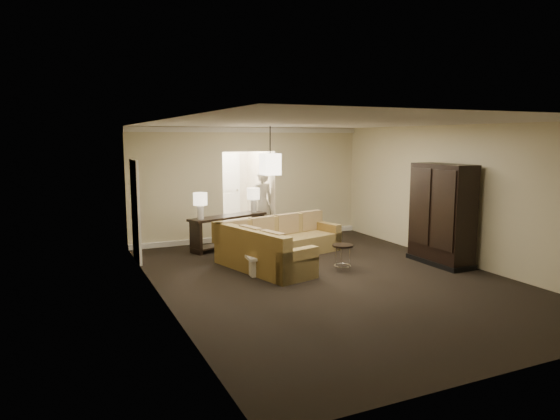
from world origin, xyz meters
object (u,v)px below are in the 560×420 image
sectional_sofa (278,245)px  armoire (442,217)px  console_table (229,229)px  drink_table (343,252)px  coffee_table (267,261)px  person (262,200)px

sectional_sofa → armoire: 3.36m
console_table → armoire: 4.71m
console_table → drink_table: bearing=-82.8°
coffee_table → armoire: 3.63m
drink_table → person: size_ratio=0.27×
console_table → person: (1.29, 1.10, 0.49)m
sectional_sofa → drink_table: bearing=-69.2°
armoire → coffee_table: bearing=163.9°
armoire → person: size_ratio=1.08×
coffee_table → drink_table: drink_table is taller
coffee_table → console_table: (-0.02, 2.20, 0.27)m
drink_table → armoire: bearing=-10.7°
sectional_sofa → person: bearing=59.4°
console_table → armoire: armoire is taller
coffee_table → person: person is taller
sectional_sofa → armoire: bearing=-43.1°
coffee_table → drink_table: 1.48m
console_table → drink_table: 3.11m
console_table → drink_table: size_ratio=4.00×
console_table → sectional_sofa: bearing=-91.0°
armoire → drink_table: armoire is taller
console_table → armoire: (3.43, -3.18, 0.52)m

